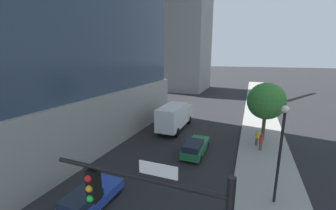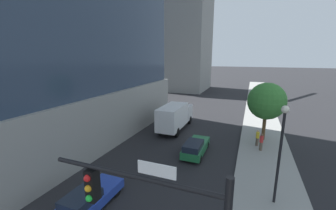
{
  "view_description": "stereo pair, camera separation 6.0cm",
  "coord_description": "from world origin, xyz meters",
  "px_view_note": "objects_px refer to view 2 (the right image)",
  "views": [
    {
      "loc": [
        6.9,
        -1.68,
        9.08
      ],
      "look_at": [
        1.24,
        12.83,
        5.51
      ],
      "focal_mm": 22.81,
      "sensor_mm": 36.0,
      "label": 1
    },
    {
      "loc": [
        6.96,
        -1.65,
        9.08
      ],
      "look_at": [
        1.24,
        12.83,
        5.51
      ],
      "focal_mm": 22.81,
      "sensor_mm": 36.0,
      "label": 2
    }
  ],
  "objects_px": {
    "car_blue": "(88,199)",
    "pedestrian_red_shirt": "(261,142)",
    "box_truck": "(175,116)",
    "street_tree": "(267,101)",
    "pedestrian_yellow_shirt": "(257,138)",
    "street_lamp": "(281,142)",
    "car_green": "(195,147)",
    "construction_building": "(180,29)"
  },
  "relations": [
    {
      "from": "street_tree",
      "to": "pedestrian_red_shirt",
      "type": "relative_size",
      "value": 3.66
    },
    {
      "from": "street_lamp",
      "to": "box_truck",
      "type": "bearing_deg",
      "value": 133.99
    },
    {
      "from": "street_lamp",
      "to": "box_truck",
      "type": "distance_m",
      "value": 15.26
    },
    {
      "from": "construction_building",
      "to": "car_green",
      "type": "bearing_deg",
      "value": -69.42
    },
    {
      "from": "construction_building",
      "to": "pedestrian_yellow_shirt",
      "type": "relative_size",
      "value": 22.43
    },
    {
      "from": "construction_building",
      "to": "street_tree",
      "type": "distance_m",
      "value": 40.84
    },
    {
      "from": "pedestrian_red_shirt",
      "to": "pedestrian_yellow_shirt",
      "type": "bearing_deg",
      "value": 106.2
    },
    {
      "from": "construction_building",
      "to": "pedestrian_yellow_shirt",
      "type": "distance_m",
      "value": 43.27
    },
    {
      "from": "car_blue",
      "to": "box_truck",
      "type": "xyz_separation_m",
      "value": [
        -0.0,
        15.52,
        1.14
      ]
    },
    {
      "from": "car_blue",
      "to": "pedestrian_yellow_shirt",
      "type": "xyz_separation_m",
      "value": [
        9.57,
        13.63,
        0.32
      ]
    },
    {
      "from": "street_tree",
      "to": "box_truck",
      "type": "height_order",
      "value": "street_tree"
    },
    {
      "from": "box_truck",
      "to": "pedestrian_yellow_shirt",
      "type": "distance_m",
      "value": 9.79
    },
    {
      "from": "street_lamp",
      "to": "car_blue",
      "type": "bearing_deg",
      "value": -155.98
    },
    {
      "from": "street_lamp",
      "to": "street_tree",
      "type": "xyz_separation_m",
      "value": [
        -0.28,
        10.97,
        0.26
      ]
    },
    {
      "from": "street_tree",
      "to": "pedestrian_red_shirt",
      "type": "xyz_separation_m",
      "value": [
        -0.3,
        -3.11,
        -3.42
      ]
    },
    {
      "from": "pedestrian_yellow_shirt",
      "to": "car_green",
      "type": "bearing_deg",
      "value": -143.54
    },
    {
      "from": "street_tree",
      "to": "street_lamp",
      "type": "bearing_deg",
      "value": -88.55
    },
    {
      "from": "car_blue",
      "to": "car_green",
      "type": "relative_size",
      "value": 0.98
    },
    {
      "from": "street_tree",
      "to": "box_truck",
      "type": "bearing_deg",
      "value": -179.32
    },
    {
      "from": "street_lamp",
      "to": "box_truck",
      "type": "xyz_separation_m",
      "value": [
        -10.47,
        10.85,
        -2.36
      ]
    },
    {
      "from": "car_blue",
      "to": "pedestrian_red_shirt",
      "type": "distance_m",
      "value": 15.97
    },
    {
      "from": "street_lamp",
      "to": "street_tree",
      "type": "distance_m",
      "value": 10.98
    },
    {
      "from": "car_blue",
      "to": "pedestrian_yellow_shirt",
      "type": "relative_size",
      "value": 2.77
    },
    {
      "from": "street_tree",
      "to": "car_blue",
      "type": "distance_m",
      "value": 19.04
    },
    {
      "from": "construction_building",
      "to": "street_lamp",
      "type": "distance_m",
      "value": 50.33
    },
    {
      "from": "pedestrian_yellow_shirt",
      "to": "street_lamp",
      "type": "bearing_deg",
      "value": -84.25
    },
    {
      "from": "street_tree",
      "to": "pedestrian_red_shirt",
      "type": "height_order",
      "value": "street_tree"
    },
    {
      "from": "car_blue",
      "to": "pedestrian_red_shirt",
      "type": "height_order",
      "value": "pedestrian_red_shirt"
    },
    {
      "from": "box_truck",
      "to": "car_blue",
      "type": "bearing_deg",
      "value": -90.0
    },
    {
      "from": "street_tree",
      "to": "car_green",
      "type": "height_order",
      "value": "street_tree"
    },
    {
      "from": "car_blue",
      "to": "box_truck",
      "type": "relative_size",
      "value": 0.61
    },
    {
      "from": "construction_building",
      "to": "car_green",
      "type": "distance_m",
      "value": 44.6
    },
    {
      "from": "car_blue",
      "to": "car_green",
      "type": "xyz_separation_m",
      "value": [
        4.14,
        9.62,
        0.07
      ]
    },
    {
      "from": "box_truck",
      "to": "pedestrian_red_shirt",
      "type": "bearing_deg",
      "value": -16.83
    },
    {
      "from": "street_tree",
      "to": "pedestrian_yellow_shirt",
      "type": "height_order",
      "value": "street_tree"
    },
    {
      "from": "construction_building",
      "to": "box_truck",
      "type": "height_order",
      "value": "construction_building"
    },
    {
      "from": "street_lamp",
      "to": "car_green",
      "type": "height_order",
      "value": "street_lamp"
    },
    {
      "from": "car_blue",
      "to": "pedestrian_yellow_shirt",
      "type": "bearing_deg",
      "value": 54.93
    },
    {
      "from": "street_tree",
      "to": "car_green",
      "type": "relative_size",
      "value": 1.32
    },
    {
      "from": "pedestrian_yellow_shirt",
      "to": "street_tree",
      "type": "bearing_deg",
      "value": 72.71
    },
    {
      "from": "street_tree",
      "to": "car_green",
      "type": "xyz_separation_m",
      "value": [
        -6.05,
        -6.02,
        -3.69
      ]
    },
    {
      "from": "car_green",
      "to": "box_truck",
      "type": "bearing_deg",
      "value": 125.09
    }
  ]
}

